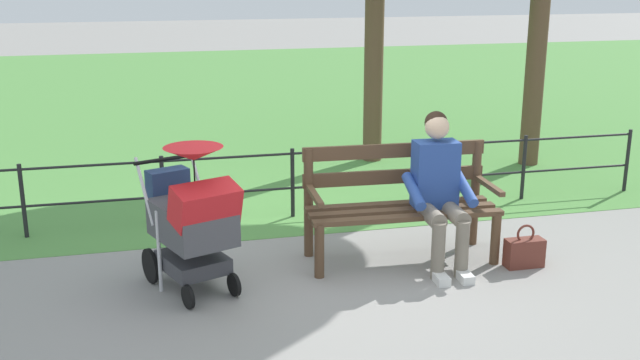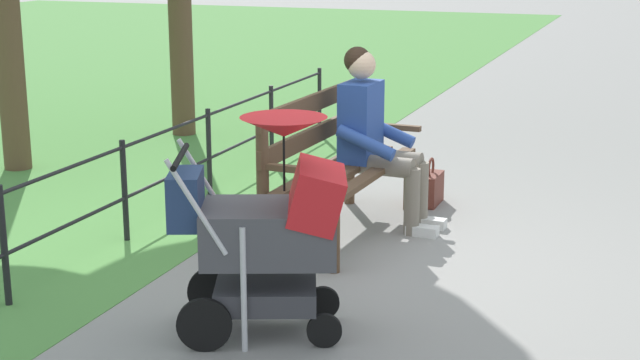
# 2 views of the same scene
# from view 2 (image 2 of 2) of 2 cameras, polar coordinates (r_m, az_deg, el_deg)

# --- Properties ---
(ground_plane) EXTENTS (60.00, 60.00, 0.00)m
(ground_plane) POSITION_cam_2_polar(r_m,az_deg,el_deg) (6.11, -0.35, -4.99)
(ground_plane) COLOR gray
(park_bench) EXTENTS (1.62, 0.67, 0.96)m
(park_bench) POSITION_cam_2_polar(r_m,az_deg,el_deg) (6.60, 0.75, 1.24)
(park_bench) COLOR brown
(park_bench) RESTS_ON ground
(person_on_bench) EXTENTS (0.55, 0.74, 1.28)m
(person_on_bench) POSITION_cam_2_polar(r_m,az_deg,el_deg) (6.75, 3.29, 2.82)
(person_on_bench) COLOR slate
(person_on_bench) RESTS_ON ground
(stroller) EXTENTS (0.77, 1.00, 1.15)m
(stroller) POSITION_cam_2_polar(r_m,az_deg,el_deg) (4.91, -2.98, -2.64)
(stroller) COLOR black
(stroller) RESTS_ON ground
(handbag) EXTENTS (0.32, 0.14, 0.37)m
(handbag) POSITION_cam_2_polar(r_m,az_deg,el_deg) (7.45, 6.57, -0.48)
(handbag) COLOR brown
(handbag) RESTS_ON ground
(park_fence) EXTENTS (7.55, 0.04, 0.70)m
(park_fence) POSITION_cam_2_polar(r_m,az_deg,el_deg) (6.81, -10.35, 0.49)
(park_fence) COLOR black
(park_fence) RESTS_ON ground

